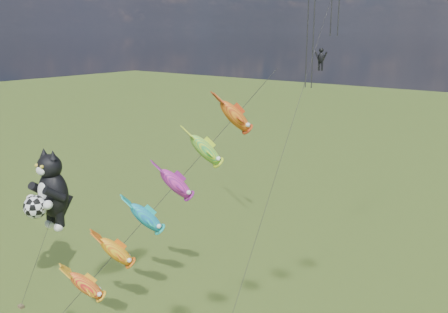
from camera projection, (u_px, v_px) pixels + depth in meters
The scene contains 4 objects.
ground at pixel (9, 285), 38.19m from camera, with size 300.00×300.00×0.00m, color #294310.
cat_kite_rig at pixel (49, 191), 34.74m from camera, with size 2.69×4.27×11.04m.
fish_windsock_rig at pixel (161, 201), 28.48m from camera, with size 9.38×13.05×16.83m.
parafoil_rig at pixel (321, 38), 38.47m from camera, with size 2.77×17.40×27.47m.
Camera 1 is at (34.21, -17.27, 18.94)m, focal length 40.00 mm.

